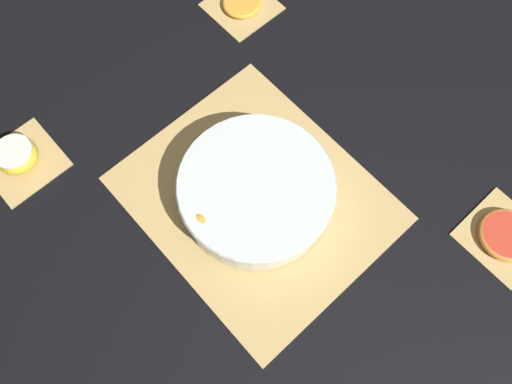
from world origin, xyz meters
TOP-DOWN VIEW (x-y plane):
  - ground_plane at (0.00, 0.00)m, footprint 6.00×6.00m
  - bamboo_mat_center at (-0.00, 0.00)m, footprint 0.43×0.36m
  - coaster_mat_near_left at (-0.33, -0.26)m, footprint 0.13×0.13m
  - coaster_mat_far_left at (-0.33, 0.26)m, footprint 0.13×0.13m
  - coaster_mat_far_right at (0.33, 0.26)m, footprint 0.13×0.13m
  - fruit_salad_bowl at (-0.00, -0.00)m, footprint 0.26×0.26m
  - apple_half at (-0.33, -0.26)m, footprint 0.07×0.07m
  - orange_slice_whole at (-0.33, 0.26)m, footprint 0.08×0.08m
  - grapefruit_slice at (0.33, 0.26)m, footprint 0.09×0.09m

SIDE VIEW (x-z plane):
  - ground_plane at x=0.00m, z-range 0.00..0.00m
  - coaster_mat_far_left at x=-0.33m, z-range 0.00..0.01m
  - coaster_mat_near_left at x=-0.33m, z-range 0.00..0.01m
  - coaster_mat_far_right at x=0.33m, z-range 0.00..0.01m
  - bamboo_mat_center at x=0.00m, z-range 0.00..0.01m
  - orange_slice_whole at x=-0.33m, z-range 0.01..0.02m
  - grapefruit_slice at x=0.33m, z-range 0.01..0.02m
  - apple_half at x=-0.33m, z-range 0.01..0.05m
  - fruit_salad_bowl at x=0.00m, z-range 0.01..0.07m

